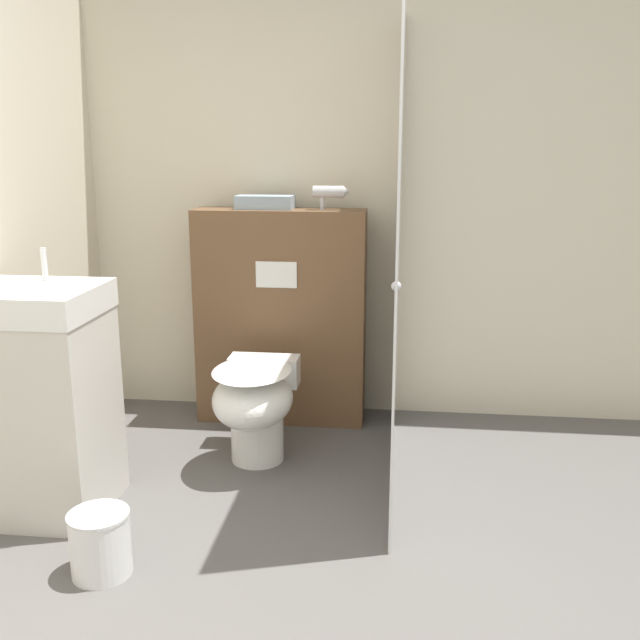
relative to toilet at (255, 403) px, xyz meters
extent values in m
cube|color=beige|center=(0.24, 0.82, 0.94)|extent=(8.00, 0.06, 2.50)
cube|color=brown|center=(0.03, 0.60, 0.28)|extent=(0.94, 0.24, 1.19)
cube|color=white|center=(0.03, 0.47, 0.55)|extent=(0.22, 0.01, 0.14)
cube|color=silver|center=(0.67, 0.02, 0.78)|extent=(0.01, 1.54, 2.18)
sphere|color=#B2B2B7|center=(0.67, -0.72, 0.73)|extent=(0.04, 0.04, 0.04)
cylinder|color=white|center=(0.00, 0.03, -0.15)|extent=(0.26, 0.26, 0.32)
ellipsoid|color=white|center=(0.00, -0.05, 0.04)|extent=(0.38, 0.49, 0.26)
ellipsoid|color=white|center=(0.00, -0.05, 0.18)|extent=(0.37, 0.48, 0.02)
cube|color=white|center=(0.00, 0.24, 0.09)|extent=(0.36, 0.15, 0.15)
cube|color=beige|center=(-0.80, -0.54, 0.12)|extent=(0.52, 0.48, 0.86)
cube|color=white|center=(-0.80, -0.54, 0.60)|extent=(0.53, 0.49, 0.12)
cylinder|color=silver|center=(-0.80, -0.41, 0.73)|extent=(0.02, 0.02, 0.14)
cylinder|color=#B7B7BC|center=(0.30, 0.60, 0.98)|extent=(0.17, 0.06, 0.06)
cone|color=#B7B7BC|center=(0.39, 0.60, 0.98)|extent=(0.03, 0.05, 0.05)
cylinder|color=#B7B7BC|center=(0.26, 0.60, 0.93)|extent=(0.03, 0.03, 0.09)
cube|color=#8C9EAD|center=(-0.05, 0.62, 0.92)|extent=(0.31, 0.17, 0.07)
cylinder|color=silver|center=(-0.37, -0.99, -0.20)|extent=(0.22, 0.22, 0.23)
cylinder|color=silver|center=(-0.37, -0.99, -0.08)|extent=(0.22, 0.22, 0.01)
camera|label=1|loc=(0.69, -3.20, 1.22)|focal=40.00mm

